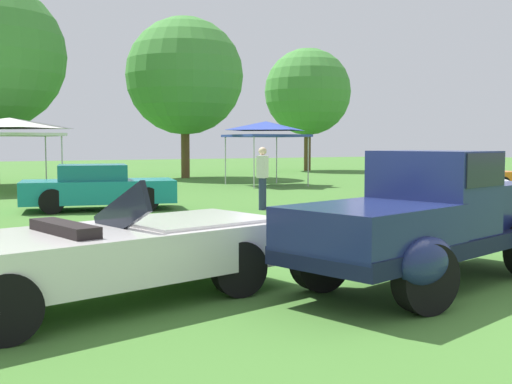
{
  "coord_description": "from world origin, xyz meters",
  "views": [
    {
      "loc": [
        -5.42,
        -5.47,
        1.8
      ],
      "look_at": [
        -0.48,
        3.49,
        1.0
      ],
      "focal_mm": 44.19,
      "sensor_mm": 36.0,
      "label": 1
    }
  ],
  "objects_px": {
    "neighbor_convertible": "(111,251)",
    "feature_pickup_truck": "(429,217)",
    "show_car_teal": "(98,188)",
    "canopy_tent_center_field": "(10,126)",
    "spectator_by_row": "(263,176)",
    "canopy_tent_right_field": "(266,128)",
    "show_car_orange": "(454,177)"
  },
  "relations": [
    {
      "from": "feature_pickup_truck",
      "to": "neighbor_convertible",
      "type": "xyz_separation_m",
      "value": [
        -3.78,
        1.09,
        -0.29
      ]
    },
    {
      "from": "neighbor_convertible",
      "to": "spectator_by_row",
      "type": "relative_size",
      "value": 2.78
    },
    {
      "from": "show_car_orange",
      "to": "show_car_teal",
      "type": "bearing_deg",
      "value": 175.09
    },
    {
      "from": "canopy_tent_right_field",
      "to": "feature_pickup_truck",
      "type": "bearing_deg",
      "value": -113.48
    },
    {
      "from": "show_car_orange",
      "to": "canopy_tent_right_field",
      "type": "xyz_separation_m",
      "value": [
        -3.34,
        7.34,
        1.82
      ]
    },
    {
      "from": "neighbor_convertible",
      "to": "canopy_tent_center_field",
      "type": "height_order",
      "value": "canopy_tent_center_field"
    },
    {
      "from": "neighbor_convertible",
      "to": "feature_pickup_truck",
      "type": "bearing_deg",
      "value": -16.02
    },
    {
      "from": "canopy_tent_center_field",
      "to": "canopy_tent_right_field",
      "type": "distance_m",
      "value": 10.08
    },
    {
      "from": "feature_pickup_truck",
      "to": "canopy_tent_center_field",
      "type": "relative_size",
      "value": 1.37
    },
    {
      "from": "feature_pickup_truck",
      "to": "canopy_tent_center_field",
      "type": "height_order",
      "value": "canopy_tent_center_field"
    },
    {
      "from": "feature_pickup_truck",
      "to": "show_car_teal",
      "type": "relative_size",
      "value": 1.07
    },
    {
      "from": "feature_pickup_truck",
      "to": "canopy_tent_center_field",
      "type": "xyz_separation_m",
      "value": [
        -2.52,
        18.35,
        1.56
      ]
    },
    {
      "from": "feature_pickup_truck",
      "to": "show_car_orange",
      "type": "distance_m",
      "value": 14.71
    },
    {
      "from": "spectator_by_row",
      "to": "canopy_tent_right_field",
      "type": "xyz_separation_m",
      "value": [
        4.91,
        8.39,
        1.51
      ]
    },
    {
      "from": "canopy_tent_center_field",
      "to": "canopy_tent_right_field",
      "type": "bearing_deg",
      "value": -6.1
    },
    {
      "from": "canopy_tent_center_field",
      "to": "canopy_tent_right_field",
      "type": "relative_size",
      "value": 1.17
    },
    {
      "from": "neighbor_convertible",
      "to": "show_car_orange",
      "type": "height_order",
      "value": "neighbor_convertible"
    },
    {
      "from": "neighbor_convertible",
      "to": "spectator_by_row",
      "type": "xyz_separation_m",
      "value": [
        6.37,
        7.8,
        0.33
      ]
    },
    {
      "from": "neighbor_convertible",
      "to": "canopy_tent_right_field",
      "type": "relative_size",
      "value": 1.65
    },
    {
      "from": "feature_pickup_truck",
      "to": "show_car_teal",
      "type": "xyz_separation_m",
      "value": [
        -1.32,
        10.98,
        -0.27
      ]
    },
    {
      "from": "neighbor_convertible",
      "to": "show_car_orange",
      "type": "xyz_separation_m",
      "value": [
        14.63,
        8.85,
        0.02
      ]
    },
    {
      "from": "show_car_orange",
      "to": "neighbor_convertible",
      "type": "bearing_deg",
      "value": -148.82
    },
    {
      "from": "canopy_tent_center_field",
      "to": "canopy_tent_right_field",
      "type": "height_order",
      "value": "same"
    },
    {
      "from": "show_car_teal",
      "to": "show_car_orange",
      "type": "bearing_deg",
      "value": -4.91
    },
    {
      "from": "show_car_orange",
      "to": "spectator_by_row",
      "type": "relative_size",
      "value": 2.85
    },
    {
      "from": "show_car_teal",
      "to": "canopy_tent_right_field",
      "type": "height_order",
      "value": "canopy_tent_right_field"
    },
    {
      "from": "neighbor_convertible",
      "to": "canopy_tent_center_field",
      "type": "distance_m",
      "value": 17.41
    },
    {
      "from": "canopy_tent_center_field",
      "to": "spectator_by_row",
      "type": "bearing_deg",
      "value": -61.62
    },
    {
      "from": "feature_pickup_truck",
      "to": "show_car_teal",
      "type": "height_order",
      "value": "feature_pickup_truck"
    },
    {
      "from": "feature_pickup_truck",
      "to": "neighbor_convertible",
      "type": "relative_size",
      "value": 0.98
    },
    {
      "from": "spectator_by_row",
      "to": "neighbor_convertible",
      "type": "bearing_deg",
      "value": -129.25
    },
    {
      "from": "feature_pickup_truck",
      "to": "canopy_tent_right_field",
      "type": "height_order",
      "value": "canopy_tent_right_field"
    }
  ]
}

